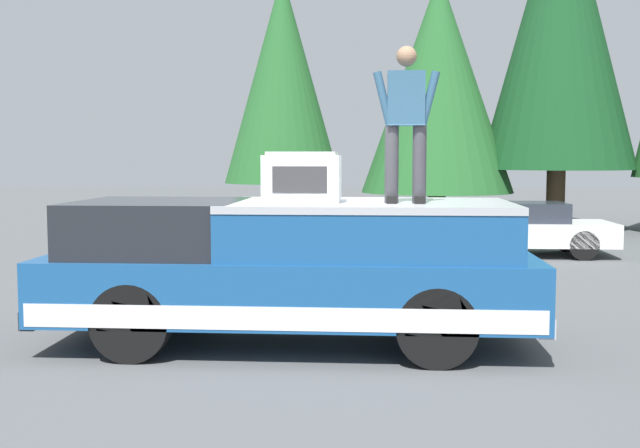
{
  "coord_description": "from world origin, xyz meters",
  "views": [
    {
      "loc": [
        -8.86,
        -0.65,
        2.16
      ],
      "look_at": [
        0.39,
        0.01,
        1.35
      ],
      "focal_mm": 43.69,
      "sensor_mm": 36.0,
      "label": 1
    }
  ],
  "objects_px": {
    "person_on_truck_bed": "(406,120)",
    "parked_car_white": "(517,229)",
    "parked_car_silver": "(253,229)",
    "pickup_truck": "(291,269)",
    "compressor_unit": "(302,177)"
  },
  "relations": [
    {
      "from": "parked_car_white",
      "to": "person_on_truck_bed",
      "type": "bearing_deg",
      "value": 162.3
    },
    {
      "from": "pickup_truck",
      "to": "person_on_truck_bed",
      "type": "relative_size",
      "value": 3.28
    },
    {
      "from": "pickup_truck",
      "to": "parked_car_silver",
      "type": "xyz_separation_m",
      "value": [
        8.03,
        1.71,
        -0.29
      ]
    },
    {
      "from": "person_on_truck_bed",
      "to": "parked_car_silver",
      "type": "xyz_separation_m",
      "value": [
        8.28,
        2.99,
        -1.97
      ]
    },
    {
      "from": "compressor_unit",
      "to": "person_on_truck_bed",
      "type": "distance_m",
      "value": 1.3
    },
    {
      "from": "person_on_truck_bed",
      "to": "parked_car_silver",
      "type": "height_order",
      "value": "person_on_truck_bed"
    },
    {
      "from": "pickup_truck",
      "to": "compressor_unit",
      "type": "height_order",
      "value": "compressor_unit"
    },
    {
      "from": "parked_car_silver",
      "to": "pickup_truck",
      "type": "bearing_deg",
      "value": -167.95
    },
    {
      "from": "compressor_unit",
      "to": "parked_car_white",
      "type": "bearing_deg",
      "value": -24.5
    },
    {
      "from": "person_on_truck_bed",
      "to": "parked_car_white",
      "type": "xyz_separation_m",
      "value": [
        8.63,
        -2.75,
        -1.97
      ]
    },
    {
      "from": "pickup_truck",
      "to": "parked_car_silver",
      "type": "distance_m",
      "value": 8.22
    },
    {
      "from": "compressor_unit",
      "to": "parked_car_white",
      "type": "height_order",
      "value": "compressor_unit"
    },
    {
      "from": "parked_car_white",
      "to": "pickup_truck",
      "type": "bearing_deg",
      "value": 154.31
    },
    {
      "from": "compressor_unit",
      "to": "parked_car_white",
      "type": "distance_m",
      "value": 9.47
    },
    {
      "from": "pickup_truck",
      "to": "compressor_unit",
      "type": "xyz_separation_m",
      "value": [
        -0.15,
        -0.14,
        1.05
      ]
    }
  ]
}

